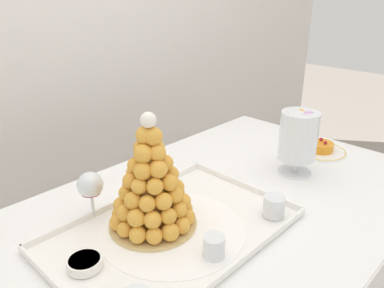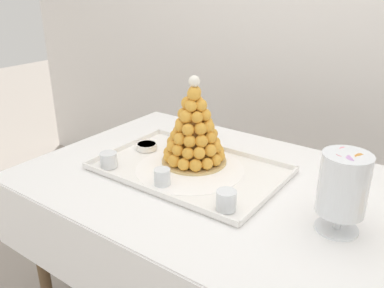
# 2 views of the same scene
# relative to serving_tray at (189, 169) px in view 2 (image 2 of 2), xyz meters

# --- Properties ---
(backdrop_wall) EXTENTS (4.80, 0.10, 2.50)m
(backdrop_wall) POSITION_rel_serving_tray_xyz_m (0.19, 1.05, 0.47)
(backdrop_wall) COLOR silver
(backdrop_wall) RESTS_ON ground_plane
(buffet_table) EXTENTS (1.47, 0.90, 0.78)m
(buffet_table) POSITION_rel_serving_tray_xyz_m (0.19, 0.00, -0.10)
(buffet_table) COLOR brown
(buffet_table) RESTS_ON ground_plane
(serving_tray) EXTENTS (0.64, 0.42, 0.02)m
(serving_tray) POSITION_rel_serving_tray_xyz_m (0.00, 0.00, 0.00)
(serving_tray) COLOR white
(serving_tray) RESTS_ON buffet_table
(croquembouche) EXTENTS (0.24, 0.24, 0.32)m
(croquembouche) POSITION_rel_serving_tray_xyz_m (-0.02, 0.06, 0.13)
(croquembouche) COLOR tan
(croquembouche) RESTS_ON serving_tray
(dessert_cup_left) EXTENTS (0.06, 0.06, 0.05)m
(dessert_cup_left) POSITION_rel_serving_tray_xyz_m (-0.24, -0.15, 0.03)
(dessert_cup_left) COLOR silver
(dessert_cup_left) RESTS_ON serving_tray
(dessert_cup_mid_left) EXTENTS (0.05, 0.05, 0.05)m
(dessert_cup_mid_left) POSITION_rel_serving_tray_xyz_m (-0.00, -0.14, 0.03)
(dessert_cup_mid_left) COLOR silver
(dessert_cup_mid_left) RESTS_ON serving_tray
(dessert_cup_centre) EXTENTS (0.06, 0.06, 0.06)m
(dessert_cup_centre) POSITION_rel_serving_tray_xyz_m (0.24, -0.15, 0.03)
(dessert_cup_centre) COLOR silver
(dessert_cup_centre) RESTS_ON serving_tray
(creme_brulee_ramekin) EXTENTS (0.08, 0.08, 0.02)m
(creme_brulee_ramekin) POSITION_rel_serving_tray_xyz_m (-0.24, 0.04, 0.02)
(creme_brulee_ramekin) COLOR white
(creme_brulee_ramekin) RESTS_ON serving_tray
(macaron_goblet) EXTENTS (0.13, 0.13, 0.23)m
(macaron_goblet) POSITION_rel_serving_tray_xyz_m (0.53, -0.05, 0.13)
(macaron_goblet) COLOR white
(macaron_goblet) RESTS_ON buffet_table
(wine_glass) EXTENTS (0.07, 0.07, 0.14)m
(wine_glass) POSITION_rel_serving_tray_xyz_m (-0.11, 0.21, 0.10)
(wine_glass) COLOR silver
(wine_glass) RESTS_ON buffet_table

